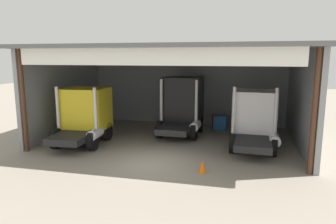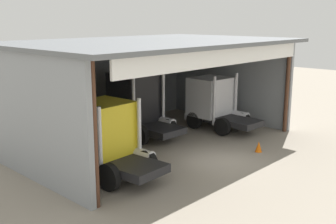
{
  "view_description": "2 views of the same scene",
  "coord_description": "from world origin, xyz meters",
  "px_view_note": "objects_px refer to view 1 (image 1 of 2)",
  "views": [
    {
      "loc": [
        4.13,
        -13.84,
        5.07
      ],
      "look_at": [
        0.0,
        3.3,
        1.92
      ],
      "focal_mm": 33.06,
      "sensor_mm": 36.0,
      "label": 1
    },
    {
      "loc": [
        -15.52,
        -11.35,
        6.8
      ],
      "look_at": [
        0.0,
        3.3,
        1.92
      ],
      "focal_mm": 43.75,
      "sensor_mm": 36.0,
      "label": 2
    }
  ],
  "objects_px": {
    "oil_drum": "(216,121)",
    "traffic_cone": "(202,167)",
    "truck_black_center_bay": "(182,105)",
    "truck_white_center_left_bay": "(255,118)",
    "tool_cart": "(220,122)",
    "truck_yellow_center_right_bay": "(85,114)"
  },
  "relations": [
    {
      "from": "traffic_cone",
      "to": "oil_drum",
      "type": "bearing_deg",
      "value": 91.26
    },
    {
      "from": "oil_drum",
      "to": "traffic_cone",
      "type": "height_order",
      "value": "oil_drum"
    },
    {
      "from": "oil_drum",
      "to": "traffic_cone",
      "type": "relative_size",
      "value": 1.64
    },
    {
      "from": "truck_white_center_left_bay",
      "to": "tool_cart",
      "type": "height_order",
      "value": "truck_white_center_left_bay"
    },
    {
      "from": "truck_white_center_left_bay",
      "to": "truck_black_center_bay",
      "type": "bearing_deg",
      "value": 156.83
    },
    {
      "from": "truck_yellow_center_right_bay",
      "to": "oil_drum",
      "type": "height_order",
      "value": "truck_yellow_center_right_bay"
    },
    {
      "from": "oil_drum",
      "to": "traffic_cone",
      "type": "bearing_deg",
      "value": -88.74
    },
    {
      "from": "truck_yellow_center_right_bay",
      "to": "truck_black_center_bay",
      "type": "xyz_separation_m",
      "value": [
        5.18,
        3.56,
        0.24
      ]
    },
    {
      "from": "oil_drum",
      "to": "traffic_cone",
      "type": "xyz_separation_m",
      "value": [
        0.2,
        -9.2,
        -0.18
      ]
    },
    {
      "from": "truck_black_center_bay",
      "to": "truck_white_center_left_bay",
      "type": "distance_m",
      "value": 5.06
    },
    {
      "from": "truck_black_center_bay",
      "to": "traffic_cone",
      "type": "height_order",
      "value": "truck_black_center_bay"
    },
    {
      "from": "truck_black_center_bay",
      "to": "tool_cart",
      "type": "relative_size",
      "value": 4.62
    },
    {
      "from": "traffic_cone",
      "to": "tool_cart",
      "type": "bearing_deg",
      "value": 89.0
    },
    {
      "from": "tool_cart",
      "to": "traffic_cone",
      "type": "distance_m",
      "value": 8.6
    },
    {
      "from": "truck_black_center_bay",
      "to": "traffic_cone",
      "type": "bearing_deg",
      "value": -70.3
    },
    {
      "from": "traffic_cone",
      "to": "truck_black_center_bay",
      "type": "bearing_deg",
      "value": 108.22
    },
    {
      "from": "truck_yellow_center_right_bay",
      "to": "truck_white_center_left_bay",
      "type": "relative_size",
      "value": 0.97
    },
    {
      "from": "truck_white_center_left_bay",
      "to": "oil_drum",
      "type": "relative_size",
      "value": 5.15
    },
    {
      "from": "tool_cart",
      "to": "truck_yellow_center_right_bay",
      "type": "bearing_deg",
      "value": -144.83
    },
    {
      "from": "truck_white_center_left_bay",
      "to": "traffic_cone",
      "type": "distance_m",
      "value": 5.38
    },
    {
      "from": "truck_white_center_left_bay",
      "to": "traffic_cone",
      "type": "height_order",
      "value": "truck_white_center_left_bay"
    },
    {
      "from": "tool_cart",
      "to": "traffic_cone",
      "type": "relative_size",
      "value": 1.79
    }
  ]
}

